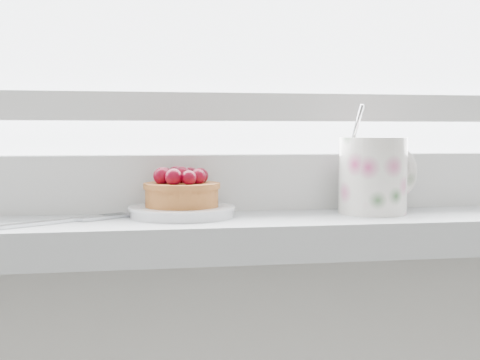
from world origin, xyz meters
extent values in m
cube|color=silver|center=(0.00, 1.90, 0.92)|extent=(1.60, 0.20, 0.04)
cube|color=silver|center=(0.00, 1.97, 0.97)|extent=(1.30, 0.05, 0.07)
cube|color=silver|center=(0.00, 1.97, 1.07)|extent=(1.30, 0.04, 0.04)
cylinder|color=white|center=(-0.06, 1.90, 0.95)|extent=(0.12, 0.12, 0.01)
cylinder|color=brown|center=(-0.06, 1.90, 0.97)|extent=(0.08, 0.08, 0.03)
cylinder|color=brown|center=(-0.06, 1.90, 0.98)|extent=(0.09, 0.09, 0.01)
sphere|color=#4C0412|center=(-0.06, 1.90, 0.99)|extent=(0.02, 0.02, 0.02)
sphere|color=#4C0412|center=(-0.04, 1.90, 0.99)|extent=(0.02, 0.02, 0.02)
sphere|color=#4C0412|center=(-0.05, 1.92, 0.99)|extent=(0.02, 0.02, 0.02)
sphere|color=#4C0412|center=(-0.06, 1.92, 0.99)|extent=(0.02, 0.02, 0.02)
sphere|color=#4C0412|center=(-0.08, 1.92, 0.99)|extent=(0.02, 0.02, 0.02)
sphere|color=#4C0412|center=(-0.08, 1.89, 0.99)|extent=(0.02, 0.02, 0.02)
sphere|color=#4C0412|center=(-0.07, 1.88, 0.99)|extent=(0.02, 0.02, 0.02)
sphere|color=#4C0412|center=(-0.05, 1.88, 0.99)|extent=(0.02, 0.02, 0.02)
sphere|color=#4C0412|center=(-0.04, 1.89, 0.99)|extent=(0.02, 0.02, 0.02)
cylinder|color=white|center=(0.17, 1.89, 0.99)|extent=(0.11, 0.11, 0.09)
cylinder|color=black|center=(0.17, 1.89, 1.03)|extent=(0.07, 0.07, 0.01)
torus|color=white|center=(0.21, 1.91, 0.99)|extent=(0.06, 0.04, 0.06)
cylinder|color=silver|center=(0.15, 1.90, 1.04)|extent=(0.02, 0.02, 0.06)
cube|color=silver|center=(-0.24, 1.84, 0.94)|extent=(0.10, 0.08, 0.00)
cube|color=silver|center=(-0.19, 1.88, 0.94)|extent=(0.02, 0.02, 0.00)
cube|color=silver|center=(-0.16, 1.89, 0.94)|extent=(0.04, 0.04, 0.00)
cube|color=silver|center=(-0.13, 1.90, 0.94)|extent=(0.03, 0.02, 0.00)
cube|color=silver|center=(-0.14, 1.91, 0.94)|extent=(0.03, 0.02, 0.00)
cube|color=silver|center=(-0.14, 1.91, 0.94)|extent=(0.03, 0.02, 0.00)
cube|color=silver|center=(-0.14, 1.92, 0.94)|extent=(0.03, 0.02, 0.00)
camera|label=1|loc=(-0.13, 1.13, 1.04)|focal=50.00mm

